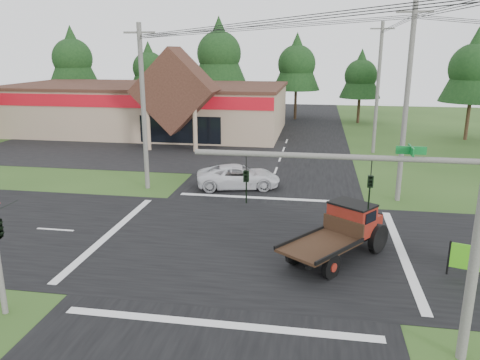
# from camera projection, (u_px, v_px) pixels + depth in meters

# --- Properties ---
(ground) EXTENTS (120.00, 120.00, 0.00)m
(ground) POSITION_uv_depth(u_px,v_px,m) (249.00, 243.00, 22.27)
(ground) COLOR #254017
(ground) RESTS_ON ground
(road_ns) EXTENTS (12.00, 120.00, 0.02)m
(road_ns) POSITION_uv_depth(u_px,v_px,m) (249.00, 243.00, 22.27)
(road_ns) COLOR black
(road_ns) RESTS_ON ground
(road_ew) EXTENTS (120.00, 12.00, 0.02)m
(road_ew) POSITION_uv_depth(u_px,v_px,m) (249.00, 243.00, 22.27)
(road_ew) COLOR black
(road_ew) RESTS_ON ground
(parking_apron) EXTENTS (28.00, 14.00, 0.02)m
(parking_apron) POSITION_uv_depth(u_px,v_px,m) (127.00, 151.00, 42.54)
(parking_apron) COLOR black
(parking_apron) RESTS_ON ground
(cvs_building) EXTENTS (30.40, 18.20, 9.19)m
(cvs_building) POSITION_uv_depth(u_px,v_px,m) (149.00, 107.00, 52.11)
(cvs_building) COLOR tan
(cvs_building) RESTS_ON ground
(traffic_signal_mast) EXTENTS (8.12, 0.24, 7.00)m
(traffic_signal_mast) POSITION_uv_depth(u_px,v_px,m) (417.00, 215.00, 13.04)
(traffic_signal_mast) COLOR #595651
(traffic_signal_mast) RESTS_ON ground
(utility_pole_nw) EXTENTS (2.00, 0.30, 10.50)m
(utility_pole_nw) POSITION_uv_depth(u_px,v_px,m) (143.00, 107.00, 29.70)
(utility_pole_nw) COLOR #595651
(utility_pole_nw) RESTS_ON ground
(utility_pole_ne) EXTENTS (2.00, 0.30, 11.50)m
(utility_pole_ne) POSITION_uv_depth(u_px,v_px,m) (406.00, 103.00, 27.04)
(utility_pole_ne) COLOR #595651
(utility_pole_ne) RESTS_ON ground
(utility_pole_n) EXTENTS (2.00, 0.30, 11.20)m
(utility_pole_n) POSITION_uv_depth(u_px,v_px,m) (378.00, 88.00, 40.38)
(utility_pole_n) COLOR #595651
(utility_pole_n) RESTS_ON ground
(tree_row_a) EXTENTS (6.72, 6.72, 12.12)m
(tree_row_a) POSITION_uv_depth(u_px,v_px,m) (72.00, 56.00, 62.88)
(tree_row_a) COLOR #332316
(tree_row_a) RESTS_ON ground
(tree_row_b) EXTENTS (5.60, 5.60, 10.10)m
(tree_row_b) POSITION_uv_depth(u_px,v_px,m) (149.00, 67.00, 63.56)
(tree_row_b) COLOR #332316
(tree_row_b) RESTS_ON ground
(tree_row_c) EXTENTS (7.28, 7.28, 13.13)m
(tree_row_c) POSITION_uv_depth(u_px,v_px,m) (219.00, 51.00, 60.48)
(tree_row_c) COLOR #332316
(tree_row_c) RESTS_ON ground
(tree_row_d) EXTENTS (6.16, 6.16, 11.11)m
(tree_row_d) POSITION_uv_depth(u_px,v_px,m) (297.00, 62.00, 60.21)
(tree_row_d) COLOR #332316
(tree_row_d) RESTS_ON ground
(tree_row_e) EXTENTS (5.04, 5.04, 9.09)m
(tree_row_e) POSITION_uv_depth(u_px,v_px,m) (361.00, 74.00, 57.41)
(tree_row_e) COLOR #332316
(tree_row_e) RESTS_ON ground
(tree_side_ne) EXTENTS (6.16, 6.16, 11.11)m
(tree_side_ne) POSITION_uv_depth(u_px,v_px,m) (475.00, 66.00, 45.96)
(tree_side_ne) COLOR #332316
(tree_side_ne) RESTS_ON ground
(antique_flatbed_truck) EXTENTS (5.09, 5.84, 2.37)m
(antique_flatbed_truck) POSITION_uv_depth(u_px,v_px,m) (336.00, 234.00, 20.23)
(antique_flatbed_truck) COLOR #60190D
(antique_flatbed_truck) RESTS_ON ground
(white_pickup) EXTENTS (5.92, 3.70, 1.53)m
(white_pickup) POSITION_uv_depth(u_px,v_px,m) (238.00, 176.00, 31.04)
(white_pickup) COLOR silver
(white_pickup) RESTS_ON ground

